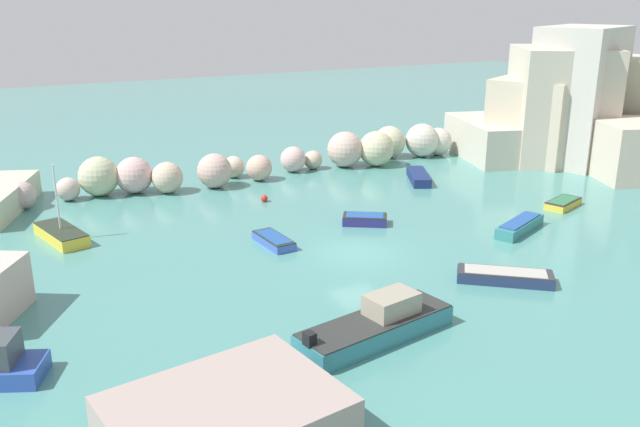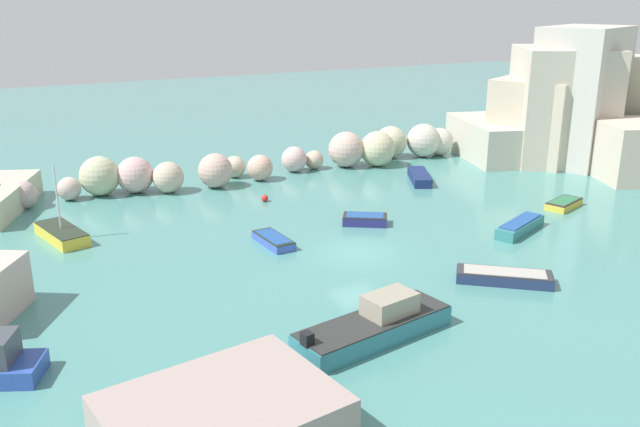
{
  "view_description": "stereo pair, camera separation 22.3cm",
  "coord_description": "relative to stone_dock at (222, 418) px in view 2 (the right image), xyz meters",
  "views": [
    {
      "loc": [
        -17.11,
        -28.44,
        12.96
      ],
      "look_at": [
        0.0,
        4.17,
        1.0
      ],
      "focal_mm": 37.97,
      "sensor_mm": 36.0,
      "label": 1
    },
    {
      "loc": [
        -16.91,
        -28.54,
        12.96
      ],
      "look_at": [
        0.0,
        4.17,
        1.0
      ],
      "focal_mm": 37.97,
      "sensor_mm": 36.0,
      "label": 2
    }
  ],
  "objects": [
    {
      "name": "cove_water",
      "position": [
        11.49,
        11.54,
        -0.71
      ],
      "size": [
        160.0,
        160.0,
        0.0
      ],
      "primitive_type": "plane",
      "color": "teal",
      "rests_on": "ground"
    },
    {
      "name": "cliff_headland_right",
      "position": [
        37.84,
        21.75,
        3.01
      ],
      "size": [
        17.69,
        20.92,
        10.64
      ],
      "color": "beige",
      "rests_on": "ground"
    },
    {
      "name": "rock_breakwater",
      "position": [
        14.89,
        28.16,
        0.51
      ],
      "size": [
        39.23,
        4.63,
        2.78
      ],
      "color": "#BDB3AF",
      "rests_on": "ground"
    },
    {
      "name": "stone_dock",
      "position": [
        0.0,
        0.0,
        0.0
      ],
      "size": [
        7.4,
        5.96,
        1.41
      ],
      "primitive_type": "cube",
      "rotation": [
        0.0,
        0.0,
        0.14
      ],
      "color": "#A28F88",
      "rests_on": "ground"
    },
    {
      "name": "channel_buoy",
      "position": [
        10.85,
        22.36,
        -0.48
      ],
      "size": [
        0.46,
        0.46,
        0.46
      ],
      "primitive_type": "sphere",
      "color": "red",
      "rests_on": "cove_water"
    },
    {
      "name": "moored_boat_0",
      "position": [
        7.53,
        3.25,
        -0.13
      ],
      "size": [
        7.0,
        3.12,
        1.69
      ],
      "rotation": [
        0.0,
        0.0,
        0.17
      ],
      "color": "teal",
      "rests_on": "cove_water"
    },
    {
      "name": "moored_boat_1",
      "position": [
        21.49,
        10.14,
        -0.37
      ],
      "size": [
        4.38,
        2.69,
        0.7
      ],
      "rotation": [
        0.0,
        0.0,
        3.54
      ],
      "color": "teal",
      "rests_on": "cove_water"
    },
    {
      "name": "moored_boat_2",
      "position": [
        22.84,
        21.89,
        -0.39
      ],
      "size": [
        3.01,
        4.28,
        0.63
      ],
      "rotation": [
        0.0,
        0.0,
        1.1
      ],
      "color": "navy",
      "rests_on": "cove_water"
    },
    {
      "name": "moored_boat_4",
      "position": [
        -1.97,
        20.83,
        -0.35
      ],
      "size": [
        2.51,
        4.5,
        4.31
      ],
      "rotation": [
        0.0,
        0.0,
        4.95
      ],
      "color": "yellow",
      "rests_on": "cove_water"
    },
    {
      "name": "moored_boat_5",
      "position": [
        27.3,
        12.39,
        -0.44
      ],
      "size": [
        3.11,
        2.15,
        0.5
      ],
      "rotation": [
        0.0,
        0.0,
        0.34
      ],
      "color": "gold",
      "rests_on": "cove_water"
    },
    {
      "name": "moored_boat_6",
      "position": [
        8.15,
        14.74,
        -0.45
      ],
      "size": [
        1.37,
        3.1,
        0.49
      ],
      "rotation": [
        0.0,
        0.0,
        1.64
      ],
      "color": "#3C5BBE",
      "rests_on": "cove_water"
    },
    {
      "name": "moored_boat_8",
      "position": [
        14.32,
        15.41,
        -0.4
      ],
      "size": [
        2.88,
        2.51,
        0.58
      ],
      "rotation": [
        0.0,
        0.0,
        2.56
      ],
      "color": "navy",
      "rests_on": "cove_water"
    },
    {
      "name": "moored_boat_9",
      "position": [
        15.77,
        5.07,
        -0.41
      ],
      "size": [
        4.28,
        3.83,
        0.57
      ],
      "rotation": [
        0.0,
        0.0,
        2.46
      ],
      "color": "navy",
      "rests_on": "cove_water"
    }
  ]
}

